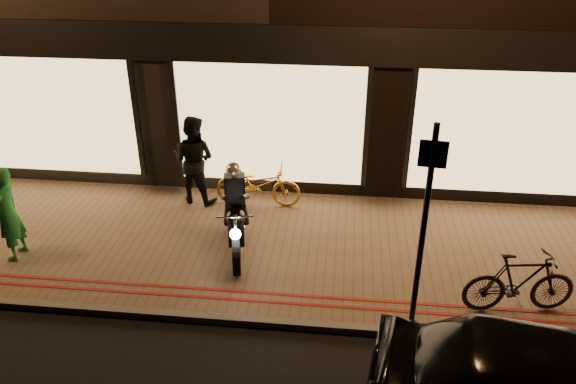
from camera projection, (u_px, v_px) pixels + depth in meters
The scene contains 10 objects.
ground at pixel (235, 326), 8.10m from camera, with size 90.00×90.00×0.00m, color black.
sidewalk at pixel (256, 247), 9.83m from camera, with size 50.00×4.00×0.12m, color brown.
kerb_stone at pixel (235, 320), 8.12m from camera, with size 50.00×0.14×0.12m, color #59544C.
red_kerb_lines at pixel (241, 295), 8.53m from camera, with size 50.00×0.26×0.01m.
motorcycle at pixel (236, 218), 9.39m from camera, with size 0.68×1.93×1.59m.
sign_post at pixel (425, 220), 7.24m from camera, with size 0.35×0.09×3.00m.
bicycle_gold at pixel (258, 184), 10.89m from camera, with size 0.58×1.66×0.87m, color gold.
bicycle_dark at pixel (520, 283), 8.01m from camera, with size 0.46×1.63×0.98m, color black.
person_green at pixel (8, 214), 9.10m from camera, with size 0.59×0.39×1.63m, color #20792C.
person_dark at pixel (194, 160), 10.84m from camera, with size 0.86×0.67×1.77m, color black.
Camera 1 is at (1.45, -6.16, 5.47)m, focal length 35.00 mm.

